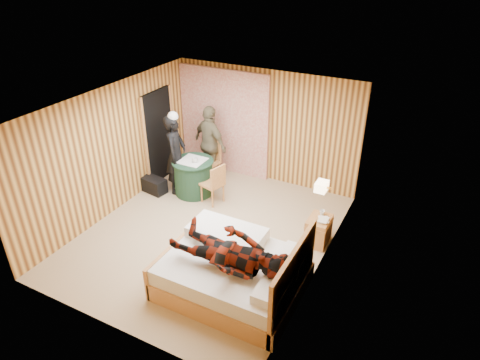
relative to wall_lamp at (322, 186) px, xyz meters
The scene contains 23 objects.
floor 2.36m from the wall_lamp, 166.83° to the right, with size 4.20×5.00×0.01m, color tan.
ceiling 2.31m from the wall_lamp, 166.83° to the right, with size 4.20×5.00×0.01m, color white.
wall_back 2.81m from the wall_lamp, 133.17° to the left, with size 4.20×0.02×2.50m, color #EAB75A.
wall_left 4.05m from the wall_lamp, behind, with size 0.02×5.00×2.50m, color #EAB75A.
wall_right 0.49m from the wall_lamp, 68.55° to the right, with size 0.02×5.00×2.50m, color #EAB75A.
curtain 3.53m from the wall_lamp, 145.89° to the left, with size 2.20×0.08×2.40m, color silver.
doorway 4.10m from the wall_lamp, 166.59° to the left, with size 0.06×0.90×2.05m, color black.
wall_lamp is the anchor object (origin of this frame).
bed 1.94m from the wall_lamp, 118.53° to the right, with size 2.08×1.64×1.13m.
nightstand 1.07m from the wall_lamp, 99.79° to the left, with size 0.39×0.53×0.51m.
round_table 3.19m from the wall_lamp, 166.50° to the left, with size 0.87×0.87×0.78m.
chair_far 3.36m from the wall_lamp, 154.61° to the left, with size 0.48×0.48×0.93m.
chair_near 2.54m from the wall_lamp, 166.74° to the left, with size 0.49×0.49×0.88m.
duffel_bag 3.96m from the wall_lamp, behind, with size 0.57×0.30×0.32m, color black.
sneaker_left 2.44m from the wall_lamp, behind, with size 0.29×0.12×0.13m, color silver.
sneaker_right 2.23m from the wall_lamp, behind, with size 0.25×0.10×0.11m, color silver.
woman_standing 3.43m from the wall_lamp, 169.03° to the left, with size 0.63×0.41×1.73m, color black.
man_at_table 3.34m from the wall_lamp, 154.06° to the left, with size 1.01×0.42×1.72m, color #6D6348.
man_on_bed 1.90m from the wall_lamp, 114.41° to the right, with size 1.77×0.67×0.86m, color #5F1609.
book_lower 0.81m from the wall_lamp, 102.17° to the left, with size 0.17×0.22×0.02m, color silver.
book_upper 0.79m from the wall_lamp, 102.17° to the left, with size 0.16×0.22×0.02m, color silver.
cup_nightstand 0.84m from the wall_lamp, 96.48° to the left, with size 0.10×0.10×0.09m, color silver.
cup_table 2.99m from the wall_lamp, 166.99° to the left, with size 0.12×0.12×0.10m, color silver.
Camera 1 is at (3.50, -5.46, 4.73)m, focal length 32.00 mm.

